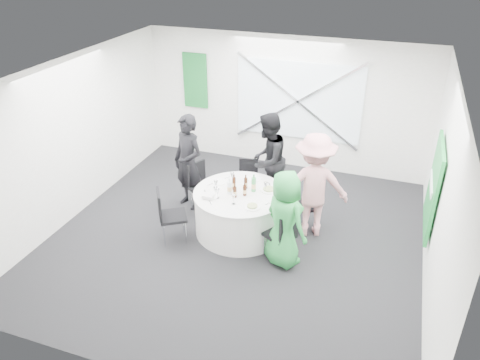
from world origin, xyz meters
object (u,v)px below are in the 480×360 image
(person_man_back_left, at_px, (188,162))
(clear_water_bottle, at_px, (230,188))
(chair_front_right, at_px, (283,233))
(banquet_table, at_px, (240,212))
(chair_back_left, at_px, (201,183))
(person_woman_pink, at_px, (314,186))
(chair_front_left, at_px, (167,212))
(chair_back, at_px, (248,177))
(person_man_back, at_px, (267,160))
(chair_back_right, at_px, (309,201))
(person_woman_green, at_px, (285,219))
(green_water_bottle, at_px, (254,185))

(person_man_back_left, relative_size, clear_water_bottle, 6.32)
(chair_front_right, bearing_deg, banquet_table, -90.00)
(chair_back_left, xyz_separation_m, clear_water_bottle, (0.77, -0.55, 0.34))
(person_man_back_left, bearing_deg, person_woman_pink, 20.17)
(clear_water_bottle, bearing_deg, person_man_back_left, 150.11)
(chair_front_right, xyz_separation_m, chair_front_left, (-1.92, -0.11, 0.04))
(chair_back, bearing_deg, person_man_back, -10.58)
(chair_back, bearing_deg, person_man_back_left, -161.12)
(chair_back, relative_size, chair_front_left, 0.87)
(chair_front_left, bearing_deg, chair_back_right, -92.78)
(banquet_table, distance_m, person_man_back, 1.20)
(banquet_table, relative_size, person_woman_green, 0.99)
(chair_back, distance_m, clear_water_bottle, 1.21)
(person_man_back_left, bearing_deg, chair_back_right, 24.07)
(person_man_back, xyz_separation_m, person_woman_green, (0.76, -1.65, -0.11))
(chair_front_right, xyz_separation_m, person_man_back_left, (-2.06, 1.04, 0.38))
(banquet_table, relative_size, clear_water_bottle, 5.51)
(person_man_back_left, relative_size, person_man_back, 1.00)
(chair_front_right, relative_size, clear_water_bottle, 3.11)
(banquet_table, relative_size, person_man_back_left, 0.87)
(person_man_back_left, bearing_deg, clear_water_bottle, -6.44)
(banquet_table, height_order, chair_front_right, chair_front_right)
(banquet_table, bearing_deg, person_man_back_left, 156.55)
(chair_back_right, height_order, person_woman_pink, person_woman_pink)
(chair_back, bearing_deg, chair_front_right, -66.83)
(chair_front_right, xyz_separation_m, clear_water_bottle, (-1.05, 0.46, 0.36))
(person_woman_green, bearing_deg, person_man_back_left, 4.77)
(person_woman_green, xyz_separation_m, clear_water_bottle, (-1.07, 0.50, 0.08))
(chair_back, relative_size, chair_back_left, 0.90)
(chair_back_right, distance_m, person_man_back_left, 2.26)
(banquet_table, distance_m, chair_back, 1.09)
(chair_back_right, relative_size, person_woman_pink, 0.48)
(chair_front_left, xyz_separation_m, person_man_back_left, (-0.14, 1.16, 0.34))
(chair_front_left, bearing_deg, green_water_bottle, -89.93)
(chair_back_right, relative_size, person_woman_green, 0.55)
(person_woman_green, bearing_deg, banquet_table, 0.00)
(chair_back_right, distance_m, person_woman_pink, 0.44)
(chair_back_left, distance_m, chair_back_right, 1.99)
(person_man_back, distance_m, green_water_bottle, 0.95)
(chair_front_left, distance_m, clear_water_bottle, 1.09)
(banquet_table, bearing_deg, person_woman_green, -32.24)
(banquet_table, height_order, chair_front_left, chair_front_left)
(person_man_back_left, bearing_deg, chair_back, 53.87)
(person_man_back, bearing_deg, chair_front_left, -26.28)
(green_water_bottle, relative_size, clear_water_bottle, 1.09)
(chair_back_left, xyz_separation_m, person_man_back, (1.08, 0.60, 0.36))
(person_woman_green, distance_m, green_water_bottle, 1.00)
(person_woman_green, bearing_deg, person_woman_pink, -71.80)
(chair_back_left, xyz_separation_m, green_water_bottle, (1.12, -0.35, 0.35))
(banquet_table, relative_size, person_man_back, 0.87)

